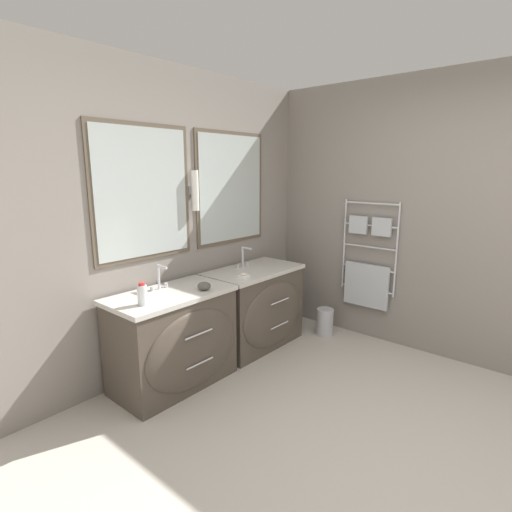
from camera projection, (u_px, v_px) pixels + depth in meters
The scene contains 11 objects.
ground_plane at pixel (417, 501), 2.14m from camera, with size 16.00×16.00×0.00m, color #BCB5A8.
wall_back at pixel (152, 222), 3.34m from camera, with size 5.37×0.15×2.60m.
wall_right at pixel (390, 216), 3.94m from camera, with size 0.13×4.41×2.60m.
vanity_left at pixel (175, 339), 3.23m from camera, with size 0.99×0.61×0.79m.
vanity_right at pixel (256, 307), 3.98m from camera, with size 0.99×0.61×0.79m.
faucet_left at pixel (160, 277), 3.23m from camera, with size 0.17×0.13×0.20m.
faucet_right at pixel (244, 257), 3.98m from camera, with size 0.17×0.13×0.20m.
toiletry_bottle at pixel (142, 295), 2.86m from camera, with size 0.07×0.07×0.17m.
amenity_bowl at pixel (204, 286), 3.23m from camera, with size 0.11×0.11×0.07m.
soap_dish at pixel (244, 276), 3.59m from camera, with size 0.10×0.07×0.04m.
waste_bin at pixel (325, 321), 4.28m from camera, with size 0.18×0.18×0.29m.
Camera 1 is at (-1.94, -0.52, 1.74)m, focal length 28.00 mm.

